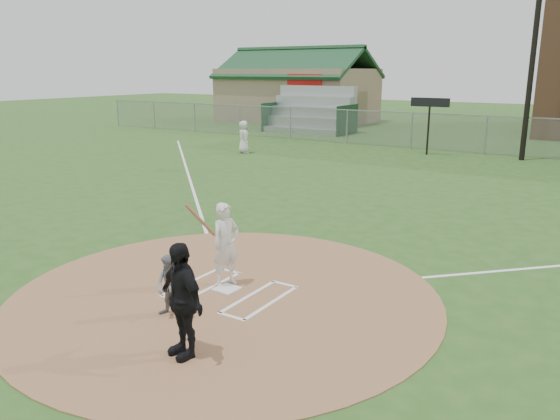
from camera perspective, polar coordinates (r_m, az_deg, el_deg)
The scene contains 14 objects.
ground at distance 10.95m, azimuth -5.71°, elevation -8.82°, with size 140.00×140.00×0.00m, color #28501B.
dirt_circle at distance 10.94m, azimuth -5.71°, elevation -8.78°, with size 8.40×8.40×0.02m, color #986C47.
home_plate at distance 11.14m, azimuth -5.57°, elevation -8.21°, with size 0.45×0.45×0.03m, color white.
foul_line_third at distance 23.16m, azimuth -9.51°, elevation 3.53°, with size 0.10×24.00×0.01m, color white.
catcher at distance 9.93m, azimuth -11.36°, elevation -7.84°, with size 0.56×0.43×1.15m, color slate.
umpire at distance 8.49m, azimuth -10.26°, elevation -9.22°, with size 1.07×0.45×1.83m, color black.
ondeck_player at distance 29.25m, azimuth -3.83°, elevation 7.62°, with size 0.83×0.54×1.71m, color silver.
batters_boxes at distance 11.05m, azimuth -5.23°, elevation -8.45°, with size 2.08×1.88×0.01m.
batter_at_plate at distance 11.09m, azimuth -5.70°, elevation -3.60°, with size 0.83×0.99×1.78m.
outfield_fence at distance 30.69m, azimuth 20.70°, elevation 7.36°, with size 56.08×0.08×2.03m.
bleachers at distance 39.23m, azimuth 3.06°, elevation 10.44°, with size 6.08×3.20×3.20m.
clubhouse at distance 47.56m, azimuth 1.86°, elevation 12.12°, with size 12.20×8.71×6.23m.
light_pole at distance 29.26m, azimuth 25.28°, elevation 17.64°, with size 1.20×0.30×12.22m.
scoreboard_sign at distance 29.46m, azimuth 15.37°, elevation 10.19°, with size 2.00×0.10×2.93m.
Camera 1 is at (6.29, -7.85, 4.31)m, focal length 35.00 mm.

